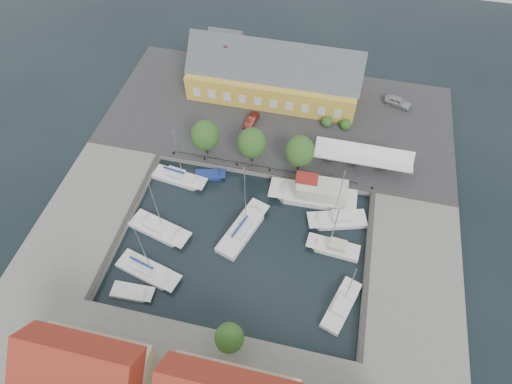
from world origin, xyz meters
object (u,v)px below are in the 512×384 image
car_silver (398,102)px  east_boat_b (334,248)px  east_boat_a (338,220)px  west_boat_d (147,271)px  warehouse (271,75)px  launch_nw (210,175)px  car_red (252,120)px  center_sailboat (242,230)px  west_boat_c (159,229)px  tent_canopy (363,154)px  launch_sw (132,292)px  trawler (317,194)px  west_boat_a (178,178)px  east_boat_c (340,307)px

car_silver → east_boat_b: size_ratio=0.46×
east_boat_a → west_boat_d: 26.36m
warehouse → east_boat_b: size_ratio=2.92×
car_silver → west_boat_d: (-29.91, -38.00, -1.50)m
east_boat_b → launch_nw: east_boat_b is taller
car_red → launch_nw: bearing=-97.8°
car_silver → car_red: size_ratio=1.17×
car_silver → launch_nw: bearing=147.3°
east_boat_b → launch_nw: bearing=156.9°
west_boat_d → warehouse: bearing=77.3°
west_boat_d → east_boat_a: bearing=29.8°
center_sailboat → west_boat_c: 11.39m
tent_canopy → west_boat_c: 30.86m
launch_sw → east_boat_a: bearing=34.4°
tent_canopy → center_sailboat: 20.77m
trawler → center_sailboat: bearing=-138.7°
warehouse → east_boat_b: warehouse is taller
warehouse → west_boat_a: bearing=-113.6°
warehouse → car_silver: size_ratio=6.32×
warehouse → car_red: bearing=-98.7°
car_red → east_boat_a: bearing=-32.9°
tent_canopy → car_red: (-17.90, 5.36, -2.05)m
east_boat_a → east_boat_b: east_boat_a is taller
tent_canopy → trawler: size_ratio=1.10×
west_boat_a → west_boat_d: size_ratio=0.96×
warehouse → launch_nw: warehouse is taller
warehouse → car_red: (-1.31, -8.50, -2.79)m
center_sailboat → trawler: 11.96m
east_boat_b → car_silver: bearing=76.5°
west_boat_c → launch_sw: size_ratio=2.17×
tent_canopy → launch_sw: 36.78m
car_silver → east_boat_a: (-7.03, -24.92, -1.51)m
trawler → west_boat_c: bearing=-153.2°
launch_nw → car_silver: bearing=38.2°
west_boat_d → trawler: bearing=40.3°
center_sailboat → west_boat_c: bearing=-168.5°
trawler → tent_canopy: bearing=49.5°
east_boat_c → west_boat_c: bearing=167.6°
trawler → west_boat_a: size_ratio=1.15×
east_boat_c → west_boat_d: size_ratio=0.82×
center_sailboat → trawler: size_ratio=1.03×
center_sailboat → launch_nw: bearing=130.2°
trawler → west_boat_d: (-19.31, -16.36, -0.75)m
trawler → west_boat_c: west_boat_c is taller
car_red → east_boat_b: 25.33m
car_red → center_sailboat: size_ratio=0.29×
car_red → launch_nw: size_ratio=0.79×
west_boat_a → west_boat_c: west_boat_c is taller
car_red → east_boat_c: bearing=-46.9°
warehouse → car_red: warehouse is taller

